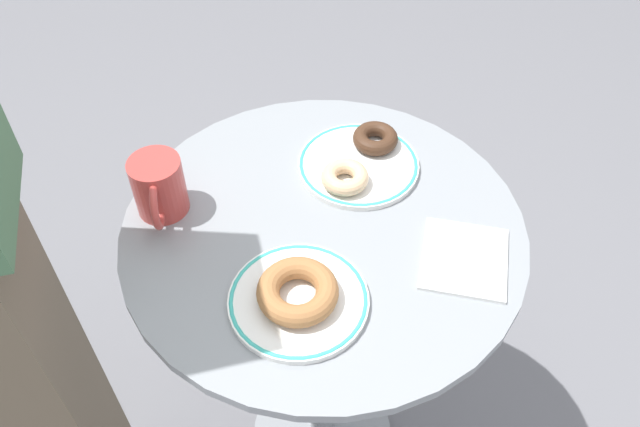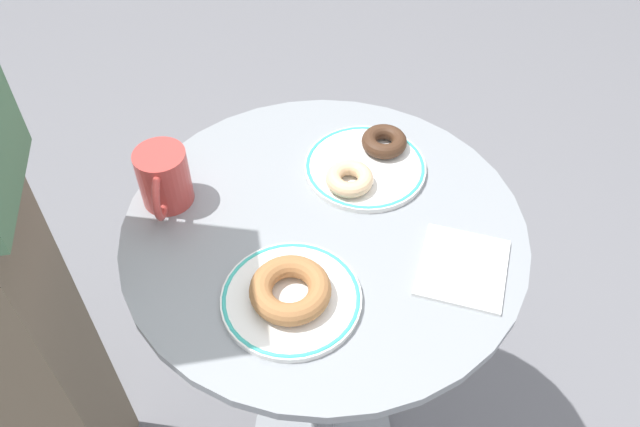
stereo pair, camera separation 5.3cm
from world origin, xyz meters
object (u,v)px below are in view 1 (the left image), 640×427
object	(u,v)px
paper_napkin	(464,259)
coffee_mug	(159,188)
donut_cinnamon	(298,291)
plate_left	(298,300)
donut_glazed	(345,177)
plate_right	(358,165)
donut_chocolate	(375,138)
cafe_table	(323,312)

from	to	relation	value
paper_napkin	coffee_mug	world-z (taller)	coffee_mug
coffee_mug	donut_cinnamon	bearing A→B (deg)	-100.81
plate_left	donut_glazed	xyz separation A→B (m)	(0.24, 0.05, 0.02)
plate_right	donut_cinnamon	xyz separation A→B (m)	(-0.30, -0.05, 0.02)
donut_cinnamon	paper_napkin	world-z (taller)	donut_cinnamon
donut_chocolate	donut_glazed	bearing A→B (deg)	178.83
plate_left	donut_chocolate	distance (m)	0.35
plate_right	donut_chocolate	distance (m)	0.06
donut_chocolate	donut_cinnamon	bearing A→B (deg)	-172.49
paper_napkin	donut_glazed	bearing A→B (deg)	77.94
plate_left	donut_cinnamon	xyz separation A→B (m)	(-0.00, 0.00, 0.02)
cafe_table	donut_glazed	bearing A→B (deg)	5.97
donut_cinnamon	donut_glazed	size ratio (longest dim) A/B	1.47
plate_left	coffee_mug	distance (m)	0.29
plate_left	donut_cinnamon	bearing A→B (deg)	167.74
donut_chocolate	donut_glazed	distance (m)	0.11
cafe_table	plate_right	world-z (taller)	plate_right
plate_left	donut_glazed	distance (m)	0.24
donut_cinnamon	coffee_mug	xyz separation A→B (m)	(0.05, 0.28, 0.02)
donut_cinnamon	paper_napkin	xyz separation A→B (m)	(0.19, -0.18, -0.03)
paper_napkin	plate_left	bearing A→B (deg)	136.14
donut_cinnamon	donut_chocolate	distance (m)	0.35
coffee_mug	donut_chocolate	bearing A→B (deg)	-38.60
cafe_table	donut_cinnamon	size ratio (longest dim) A/B	6.64
cafe_table	donut_chocolate	distance (m)	0.34
donut_cinnamon	donut_glazed	world-z (taller)	donut_cinnamon
donut_cinnamon	cafe_table	bearing A→B (deg)	14.78
donut_chocolate	coffee_mug	bearing A→B (deg)	141.40
plate_left	plate_right	xyz separation A→B (m)	(0.29, 0.05, 0.00)
cafe_table	plate_left	distance (m)	0.29
donut_cinnamon	paper_napkin	distance (m)	0.26
donut_chocolate	donut_glazed	size ratio (longest dim) A/B	1.00
donut_cinnamon	coffee_mug	bearing A→B (deg)	79.19
plate_right	donut_glazed	size ratio (longest dim) A/B	2.63
coffee_mug	paper_napkin	bearing A→B (deg)	-73.72
plate_right	donut_cinnamon	world-z (taller)	donut_cinnamon
plate_right	paper_napkin	xyz separation A→B (m)	(-0.11, -0.23, -0.00)
donut_cinnamon	donut_glazed	xyz separation A→B (m)	(0.24, 0.05, -0.00)
donut_chocolate	paper_napkin	distance (m)	0.28
plate_right	donut_chocolate	size ratio (longest dim) A/B	2.63
plate_right	donut_chocolate	world-z (taller)	donut_chocolate
cafe_table	donut_cinnamon	xyz separation A→B (m)	(-0.15, -0.04, 0.27)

